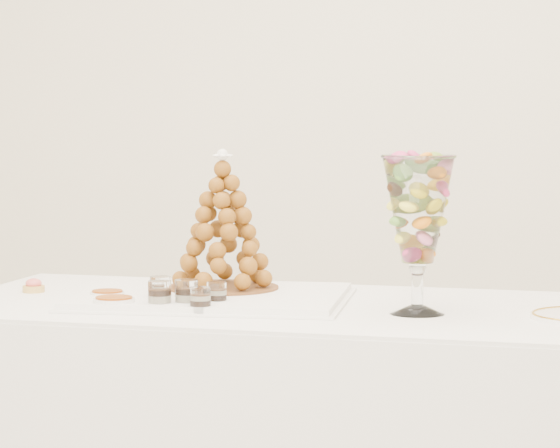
# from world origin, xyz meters

# --- Properties ---
(lace_tray) EXTENTS (0.70, 0.55, 0.02)m
(lace_tray) POSITION_xyz_m (-0.22, 0.31, 0.78)
(lace_tray) COLOR white
(lace_tray) RESTS_ON buffet_table
(macaron_vase) EXTENTS (0.17, 0.17, 0.38)m
(macaron_vase) POSITION_xyz_m (0.32, 0.23, 1.02)
(macaron_vase) COLOR white
(macaron_vase) RESTS_ON buffet_table
(pink_tart) EXTENTS (0.06, 0.06, 0.04)m
(pink_tart) POSITION_xyz_m (-0.72, 0.36, 0.79)
(pink_tart) COLOR tan
(pink_tart) RESTS_ON buffet_table
(verrine_a) EXTENTS (0.06, 0.06, 0.07)m
(verrine_a) POSITION_xyz_m (-0.32, 0.21, 0.81)
(verrine_a) COLOR white
(verrine_a) RESTS_ON buffet_table
(verrine_b) EXTENTS (0.07, 0.07, 0.08)m
(verrine_b) POSITION_xyz_m (-0.23, 0.14, 0.81)
(verrine_b) COLOR white
(verrine_b) RESTS_ON buffet_table
(verrine_c) EXTENTS (0.06, 0.06, 0.07)m
(verrine_c) POSITION_xyz_m (-0.17, 0.19, 0.81)
(verrine_c) COLOR white
(verrine_c) RESTS_ON buffet_table
(verrine_d) EXTENTS (0.07, 0.07, 0.07)m
(verrine_d) POSITION_xyz_m (-0.29, 0.11, 0.81)
(verrine_d) COLOR white
(verrine_d) RESTS_ON buffet_table
(verrine_e) EXTENTS (0.05, 0.05, 0.07)m
(verrine_e) POSITION_xyz_m (-0.18, 0.09, 0.81)
(verrine_e) COLOR white
(verrine_e) RESTS_ON buffet_table
(ramekin_back) EXTENTS (0.09, 0.09, 0.03)m
(ramekin_back) POSITION_xyz_m (-0.46, 0.23, 0.79)
(ramekin_back) COLOR white
(ramekin_back) RESTS_ON buffet_table
(ramekin_front) EXTENTS (0.10, 0.10, 0.03)m
(ramekin_front) POSITION_xyz_m (-0.40, 0.10, 0.79)
(ramekin_front) COLOR white
(ramekin_front) RESTS_ON buffet_table
(croquembouche) EXTENTS (0.29, 0.29, 0.36)m
(croquembouche) POSITION_xyz_m (-0.21, 0.40, 0.97)
(croquembouche) COLOR brown
(croquembouche) RESTS_ON lace_tray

